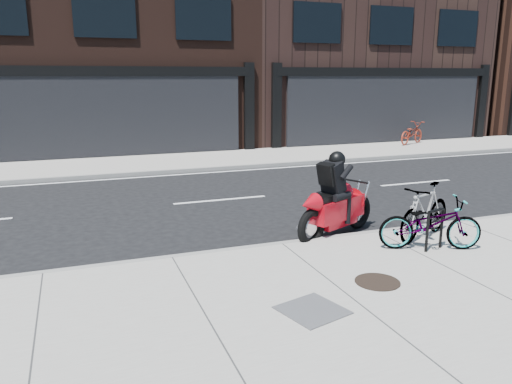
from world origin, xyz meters
name	(u,v)px	position (x,y,z in m)	size (l,w,h in m)	color
ground	(246,221)	(0.00, 0.00, 0.00)	(120.00, 120.00, 0.00)	black
sidewalk_near	(377,322)	(0.00, -5.00, 0.07)	(60.00, 6.00, 0.13)	gray
sidewalk_far	(175,162)	(0.00, 7.75, 0.07)	(60.00, 3.50, 0.13)	gray
building_mideast	(335,14)	(10.00, 14.50, 6.25)	(12.00, 10.00, 12.50)	black
building_east	(511,18)	(22.00, 14.50, 6.50)	(10.00, 10.00, 13.00)	black
bike_rack	(435,226)	(2.34, -3.19, 0.56)	(0.43, 0.14, 0.73)	black
bicycle_front	(430,223)	(2.29, -3.13, 0.59)	(0.61, 1.76, 0.92)	gray
bicycle_rear	(425,211)	(2.60, -2.60, 0.65)	(0.49, 1.72, 1.03)	gray
motorcycle	(340,201)	(1.41, -1.55, 0.69)	(2.14, 1.22, 1.71)	black
bicycle_far	(412,133)	(10.68, 8.44, 0.62)	(0.64, 1.85, 0.97)	maroon
manhole_cover	(377,282)	(0.63, -4.07, 0.14)	(0.66, 0.66, 0.01)	black
utility_grate	(312,310)	(-0.68, -4.55, 0.14)	(0.75, 0.75, 0.01)	#454648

